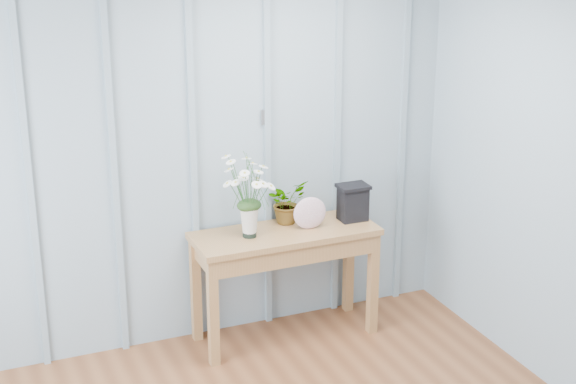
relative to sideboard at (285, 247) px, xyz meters
name	(u,v)px	position (x,y,z in m)	size (l,w,h in m)	color
room_shell	(219,83)	(-0.77, -1.08, 1.35)	(4.00, 4.50, 2.50)	#8EA2B0
sideboard	(285,247)	(0.00, 0.00, 0.00)	(1.20, 0.45, 0.75)	olive
daisy_vase	(249,185)	(-0.24, 0.00, 0.46)	(0.38, 0.29, 0.55)	black
spider_plant	(287,202)	(0.07, 0.14, 0.26)	(0.26, 0.22, 0.28)	#1C3A16
felt_disc_vessel	(310,213)	(0.16, -0.03, 0.22)	(0.22, 0.06, 0.22)	#9C5B79
carved_box	(353,202)	(0.49, 0.01, 0.24)	(0.20, 0.16, 0.24)	black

